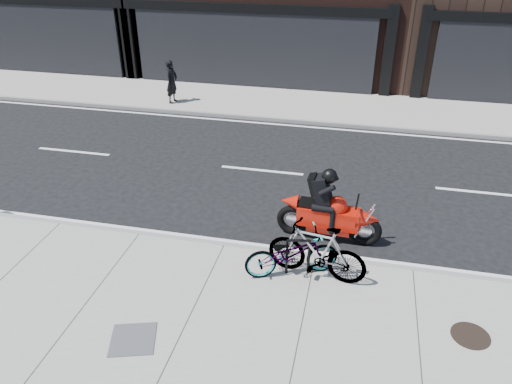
% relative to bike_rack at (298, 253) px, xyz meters
% --- Properties ---
extents(ground, '(120.00, 120.00, 0.00)m').
position_rel_bike_rack_xyz_m(ground, '(-1.71, 2.60, -0.61)').
color(ground, black).
rests_on(ground, ground).
extents(sidewalk_near, '(60.00, 6.00, 0.13)m').
position_rel_bike_rack_xyz_m(sidewalk_near, '(-1.71, -2.40, -0.55)').
color(sidewalk_near, gray).
rests_on(sidewalk_near, ground).
extents(sidewalk_far, '(60.00, 3.50, 0.13)m').
position_rel_bike_rack_xyz_m(sidewalk_far, '(-1.71, 10.35, -0.55)').
color(sidewalk_far, gray).
rests_on(sidewalk_far, ground).
extents(bike_rack, '(0.48, 0.14, 0.82)m').
position_rel_bike_rack_xyz_m(bike_rack, '(0.00, 0.00, 0.00)').
color(bike_rack, black).
rests_on(bike_rack, sidewalk_near).
extents(bicycle_front, '(1.99, 1.33, 0.99)m').
position_rel_bike_rack_xyz_m(bicycle_front, '(-0.12, -0.05, 0.01)').
color(bicycle_front, gray).
rests_on(bicycle_front, sidewalk_near).
extents(bicycle_rear, '(2.05, 0.87, 1.19)m').
position_rel_bike_rack_xyz_m(bicycle_rear, '(0.36, 0.00, 0.12)').
color(bicycle_rear, gray).
rests_on(bicycle_rear, sidewalk_near).
extents(motorcycle, '(2.38, 0.62, 1.77)m').
position_rel_bike_rack_xyz_m(motorcycle, '(0.56, 1.54, 0.11)').
color(motorcycle, black).
rests_on(motorcycle, ground).
extents(pedestrian, '(0.47, 0.65, 1.63)m').
position_rel_bike_rack_xyz_m(pedestrian, '(-6.22, 9.36, 0.33)').
color(pedestrian, black).
rests_on(pedestrian, sidewalk_far).
extents(manhole_cover, '(0.71, 0.71, 0.02)m').
position_rel_bike_rack_xyz_m(manhole_cover, '(3.17, -1.06, -0.47)').
color(manhole_cover, black).
rests_on(manhole_cover, sidewalk_near).
extents(utility_grate, '(0.94, 0.94, 0.02)m').
position_rel_bike_rack_xyz_m(utility_grate, '(-2.46, -2.41, -0.47)').
color(utility_grate, '#57575A').
rests_on(utility_grate, sidewalk_near).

